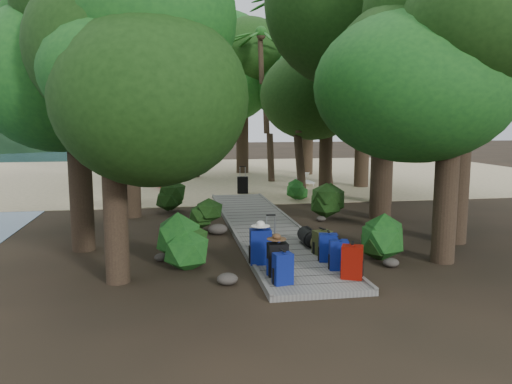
{
  "coord_description": "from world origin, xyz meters",
  "views": [
    {
      "loc": [
        -2.64,
        -13.11,
        3.13
      ],
      "look_at": [
        -0.12,
        1.55,
        1.0
      ],
      "focal_mm": 35.0,
      "sensor_mm": 36.0,
      "label": 1
    }
  ],
  "objects": [
    {
      "name": "boardwalk",
      "position": [
        0.0,
        1.0,
        0.06
      ],
      "size": [
        2.0,
        12.0,
        0.12
      ],
      "primitive_type": "cube",
      "color": "slate",
      "rests_on": "ground"
    },
    {
      "name": "tree_right_f",
      "position": [
        6.32,
        9.34,
        4.89
      ],
      "size": [
        5.48,
        5.48,
        9.79
      ],
      "primitive_type": null,
      "color": "black",
      "rests_on": "ground"
    },
    {
      "name": "backpack_right_c",
      "position": [
        0.67,
        -3.06,
        0.45
      ],
      "size": [
        0.44,
        0.35,
        0.67
      ],
      "primitive_type": null,
      "rotation": [
        0.0,
        0.0,
        -0.22
      ],
      "color": "navy",
      "rests_on": "boardwalk"
    },
    {
      "name": "hat_brown",
      "position": [
        -0.63,
        -3.82,
        0.89
      ],
      "size": [
        0.38,
        0.38,
        0.11
      ],
      "primitive_type": null,
      "color": "#51351E",
      "rests_on": "backpack_left_b"
    },
    {
      "name": "shrub_left_a",
      "position": [
        -2.37,
        -2.6,
        0.51
      ],
      "size": [
        1.14,
        1.14,
        1.02
      ],
      "primitive_type": null,
      "color": "#154717",
      "rests_on": "ground"
    },
    {
      "name": "shrub_right_c",
      "position": [
        2.26,
        5.94,
        0.36
      ],
      "size": [
        0.81,
        0.81,
        0.73
      ],
      "primitive_type": null,
      "color": "#154717",
      "rests_on": "ground"
    },
    {
      "name": "backpack_left_d",
      "position": [
        -0.6,
        -2.17,
        0.38
      ],
      "size": [
        0.34,
        0.25,
        0.51
      ],
      "primitive_type": null,
      "rotation": [
        0.0,
        0.0,
        0.01
      ],
      "color": "navy",
      "rests_on": "boardwalk"
    },
    {
      "name": "shrub_right_b",
      "position": [
        2.38,
        1.99,
        0.66
      ],
      "size": [
        1.47,
        1.47,
        1.32
      ],
      "primitive_type": null,
      "color": "#154717",
      "rests_on": "ground"
    },
    {
      "name": "tree_right_b",
      "position": [
        4.56,
        -1.51,
        4.58
      ],
      "size": [
        5.13,
        5.13,
        9.15
      ],
      "primitive_type": null,
      "color": "black",
      "rests_on": "ground"
    },
    {
      "name": "duffel_right_khaki",
      "position": [
        0.75,
        -2.2,
        0.3
      ],
      "size": [
        0.44,
        0.59,
        0.37
      ],
      "primitive_type": null,
      "rotation": [
        0.0,
        0.0,
        0.15
      ],
      "color": "brown",
      "rests_on": "boardwalk"
    },
    {
      "name": "palm_right_a",
      "position": [
        2.78,
        6.61,
        3.95
      ],
      "size": [
        4.63,
        4.63,
        7.89
      ],
      "primitive_type": null,
      "color": "#103B10",
      "rests_on": "ground"
    },
    {
      "name": "rock_left_b",
      "position": [
        -2.9,
        -2.01,
        0.09
      ],
      "size": [
        0.31,
        0.28,
        0.17
      ],
      "primitive_type": null,
      "color": "#4C473F",
      "rests_on": "ground"
    },
    {
      "name": "tree_left_a",
      "position": [
        -3.7,
        -3.38,
        3.33
      ],
      "size": [
        3.99,
        3.99,
        6.66
      ],
      "primitive_type": null,
      "color": "black",
      "rests_on": "ground"
    },
    {
      "name": "suitcase_on_boardwalk",
      "position": [
        -0.54,
        -2.82,
        0.4
      ],
      "size": [
        0.39,
        0.26,
        0.56
      ],
      "primitive_type": null,
      "rotation": [
        0.0,
        0.0,
        -0.17
      ],
      "color": "black",
      "rests_on": "boardwalk"
    },
    {
      "name": "palm_right_b",
      "position": [
        5.17,
        10.8,
        3.92
      ],
      "size": [
        4.06,
        4.06,
        7.84
      ],
      "primitive_type": null,
      "color": "#103B10",
      "rests_on": "ground"
    },
    {
      "name": "tree_right_c",
      "position": [
        4.0,
        1.81,
        4.92
      ],
      "size": [
        5.69,
        5.69,
        9.84
      ],
      "primitive_type": null,
      "color": "black",
      "rests_on": "ground"
    },
    {
      "name": "rock_left_a",
      "position": [
        -1.61,
        -3.9,
        0.11
      ],
      "size": [
        0.41,
        0.37,
        0.22
      ],
      "primitive_type": null,
      "color": "#4C473F",
      "rests_on": "ground"
    },
    {
      "name": "shrub_left_b",
      "position": [
        -1.78,
        1.13,
        0.44
      ],
      "size": [
        0.99,
        0.99,
        0.89
      ],
      "primitive_type": null,
      "color": "#154717",
      "rests_on": "ground"
    },
    {
      "name": "tree_left_b",
      "position": [
        -4.77,
        -0.71,
        3.95
      ],
      "size": [
        4.39,
        4.39,
        7.9
      ],
      "primitive_type": null,
      "color": "black",
      "rests_on": "ground"
    },
    {
      "name": "rock_right_a",
      "position": [
        2.0,
        -3.33,
        0.1
      ],
      "size": [
        0.35,
        0.32,
        0.19
      ],
      "primitive_type": null,
      "color": "#4C473F",
      "rests_on": "ground"
    },
    {
      "name": "kayak",
      "position": [
        -3.01,
        10.12,
        0.2
      ],
      "size": [
        1.33,
        3.64,
        0.36
      ],
      "primitive_type": "ellipsoid",
      "rotation": [
        0.0,
        0.0,
        0.16
      ],
      "color": "red",
      "rests_on": "sand_beach"
    },
    {
      "name": "backpack_left_c",
      "position": [
        -0.8,
        -3.0,
        0.53
      ],
      "size": [
        0.46,
        0.34,
        0.82
      ],
      "primitive_type": null,
      "rotation": [
        0.0,
        0.0,
        -0.06
      ],
      "color": "navy",
      "rests_on": "boardwalk"
    },
    {
      "name": "rock_right_c",
      "position": [
        1.98,
        1.67,
        0.08
      ],
      "size": [
        0.3,
        0.27,
        0.17
      ],
      "primitive_type": null,
      "color": "#4C473F",
      "rests_on": "ground"
    },
    {
      "name": "shrub_left_c",
      "position": [
        -2.66,
        4.1,
        0.55
      ],
      "size": [
        1.23,
        1.23,
        1.1
      ],
      "primitive_type": null,
      "color": "#154717",
      "rests_on": "ground"
    },
    {
      "name": "rock_right_b",
      "position": [
        2.24,
        -1.65,
        0.14
      ],
      "size": [
        0.53,
        0.47,
        0.29
      ],
      "primitive_type": null,
      "color": "#4C473F",
      "rests_on": "ground"
    },
    {
      "name": "tree_back_b",
      "position": [
        1.65,
        16.63,
        5.27
      ],
      "size": [
        5.9,
        5.9,
        10.53
      ],
      "primitive_type": null,
      "color": "black",
      "rests_on": "ground"
    },
    {
      "name": "sun_lounger",
      "position": [
        3.85,
        10.21,
        0.3
      ],
      "size": [
        0.59,
        1.77,
        0.57
      ],
      "primitive_type": null,
      "rotation": [
        0.0,
        0.0,
        0.01
      ],
      "color": "silver",
      "rests_on": "sand_beach"
    },
    {
      "name": "sand_beach",
      "position": [
        0.0,
        16.0,
        0.01
      ],
      "size": [
        40.0,
        22.0,
        0.02
      ],
      "primitive_type": "cube",
      "color": "#D2B88E",
      "rests_on": "ground"
    },
    {
      "name": "tree_right_a",
      "position": [
        3.31,
        -3.15,
        3.65
      ],
      "size": [
        4.38,
        4.38,
        7.29
      ],
      "primitive_type": null,
      "color": "black",
      "rests_on": "ground"
    },
    {
      "name": "lone_suitcase_on_sand",
      "position": [
        0.41,
        8.01,
        0.38
      ],
      "size": [
        0.49,
        0.31,
        0.72
      ],
      "primitive_type": null,
      "rotation": [
        0.0,
        0.0,
        -0.11
      ],
      "color": "black",
      "rests_on": "sand_beach"
    },
    {
      "name": "shrub_right_a",
      "position": [
        2.11,
        -2.75,
        0.48
      ],
      "size": [
        1.07,
        1.07,
        0.96
      ],
      "primitive_type": null,
      "color": "#154717",
      "rests_on": "ground"
    },
    {
      "name": "tree_left_c",
      "position": [
        -3.91,
        3.44,
        4.17
      ],
      "size": [
        4.8,
        4.8,
        8.35
      ],
      "primitive_type": null,
      "color": "black",
      "rests_on": "ground"
    },
    {
      "name": "tree_back_a",
      "position": [
        -1.35,
        14.83,
        4.41
      ],
      "size": [
        5.1,
        5.1,
        8.83
      ],
      "primitive_type": null,
      "color": "black",
      "rests_on": "ground"
    },
    {
      "name": "tree_right_d",
      "position": [
        5.3,
        4.55,
        4.8
      ],
      "size": [
        5.23,
        5.23,
        9.59
      ],
      "primitive_type": null,
      "color": "black",
      "rests_on": "ground"
    },
    {
      "name": "hat_white",
      "position": [
        -0.81,
        -3.06,
        1.01
      ],
      "size": [
        0.39,
        0.39,
        0.13
      ],
      "primitive_type": null,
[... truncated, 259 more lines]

